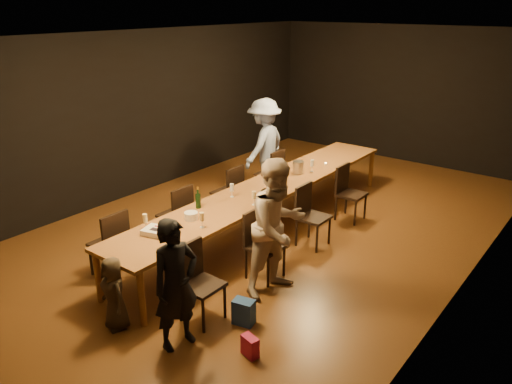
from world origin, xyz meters
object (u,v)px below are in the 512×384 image
Objects in this scene: chair_right_2 at (314,217)px; chair_right_3 at (351,194)px; chair_left_2 at (227,192)px; man_blue at (264,145)px; chair_left_1 at (175,214)px; chair_left_3 at (269,173)px; chair_left_0 at (108,243)px; plate_stack at (191,216)px; ice_bucket at (298,167)px; table at (268,189)px; chair_right_0 at (202,284)px; woman_birthday at (176,285)px; birthday_cake at (157,231)px; champagne_bottle at (198,197)px; woman_tan at (278,227)px; chair_right_1 at (265,246)px; child at (114,293)px.

chair_right_2 and chair_right_3 have the same top height.
chair_left_2 is 0.52× the size of man_blue.
chair_left_1 is 1.20m from chair_left_2.
chair_right_3 is 1.00× the size of chair_left_3.
chair_left_0 is 1.15m from plate_stack.
ice_bucket is (0.86, -0.35, 0.39)m from chair_left_3.
table is 2.56m from chair_right_0.
chair_right_3 is 0.64× the size of woman_birthday.
chair_left_3 is 2.47× the size of birthday_cake.
chair_left_0 is at bearing -118.14° from champagne_bottle.
chair_right_3 is 0.99m from ice_bucket.
woman_tan is (0.30, -2.55, 0.41)m from chair_right_3.
chair_right_0 and chair_right_2 have the same top height.
woman_tan is (0.30, -0.15, 0.41)m from chair_right_1.
woman_tan reaches higher than champagne_bottle.
chair_right_2 is 2.96× the size of champagne_bottle.
chair_left_3 reaches higher than table.
woman_tan reaches higher than chair_right_0.
chair_right_3 is at bearing -35.31° from chair_left_1.
chair_right_3 is 2.99m from plate_stack.
chair_left_1 is 2.75m from man_blue.
chair_right_1 is at bearing -90.00° from chair_left_1.
chair_right_3 and chair_left_2 have the same top height.
chair_left_1 is 1.08× the size of child.
chair_left_3 is 3.27m from woman_tan.
ice_bucket is (0.09, 3.06, 0.07)m from birthday_cake.
chair_right_0 is 4.42m from man_blue.
chair_right_2 is 2.08m from chair_left_3.
chair_right_1 is 0.64× the size of woman_birthday.
chair_left_1 is 2.05m from woman_tan.
chair_right_0 is 5.13× the size of plate_stack.
table is 6.94× the size of child.
plate_stack is (0.79, -0.43, 0.34)m from chair_left_1.
chair_right_3 is at bearing -25.28° from chair_left_0.
chair_left_0 is 1.24m from child.
chair_right_3 is at bearing 180.00° from chair_right_1.
chair_right_0 is 1.00× the size of chair_right_3.
chair_right_1 is at bearing -125.22° from chair_left_2.
chair_right_2 is 2.47× the size of birthday_cake.
chair_left_3 is 2.60m from champagne_bottle.
chair_left_1 is at bearing -90.00° from chair_right_1.
champagne_bottle is (-1.20, 1.59, 0.18)m from woman_birthday.
woman_tan is at bearing 19.67° from birthday_cake.
champagne_bottle is at bearing -166.56° from chair_left_3.
chair_right_2 and chair_left_2 have the same top height.
chair_left_0 is 1.88m from woman_birthday.
chair_left_3 is at bearing 0.00° from chair_left_2.
plate_stack is (-0.91, -0.43, 0.34)m from chair_right_1.
chair_right_1 is at bearing 13.88° from woman_birthday.
chair_left_0 is at bearing -136.01° from plate_stack.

